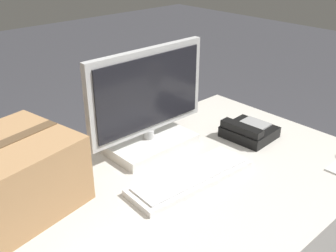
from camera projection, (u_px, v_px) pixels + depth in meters
monitor at (148, 110)px, 1.49m from camera, size 0.53×0.23×0.40m
keyboard at (190, 177)px, 1.34m from camera, size 0.47×0.18×0.03m
desk_phone at (248, 131)px, 1.62m from camera, size 0.19×0.20×0.07m
cardboard_box at (10, 176)px, 1.17m from camera, size 0.41×0.39×0.23m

